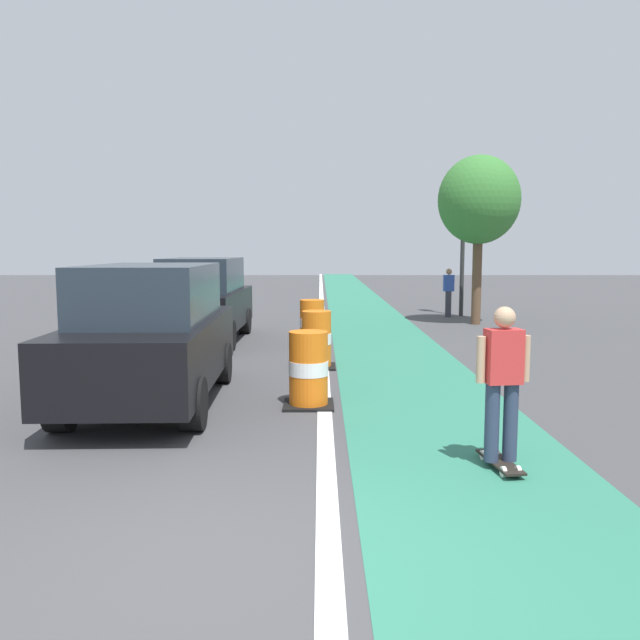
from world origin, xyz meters
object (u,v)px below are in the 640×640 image
(parked_suv_nearest, at_px, (149,334))
(traffic_barrel_mid, at_px, (314,340))
(traffic_barrel_front, at_px, (306,370))
(traffic_barrel_back, at_px, (309,324))
(traffic_light_corner, at_px, (461,211))
(pedestrian_crossing, at_px, (446,291))
(parked_suv_second, at_px, (201,299))
(street_tree_sidewalk, at_px, (476,201))
(skateboarder_on_lane, at_px, (500,382))

(parked_suv_nearest, height_order, traffic_barrel_mid, parked_suv_nearest)
(traffic_barrel_front, distance_m, traffic_barrel_back, 5.63)
(traffic_barrel_mid, xyz_separation_m, traffic_light_corner, (4.84, 9.33, 2.97))
(traffic_barrel_front, bearing_deg, parked_suv_nearest, 175.82)
(parked_suv_nearest, bearing_deg, pedestrian_crossing, 60.49)
(parked_suv_second, xyz_separation_m, street_tree_sidewalk, (7.55, 3.52, 2.63))
(parked_suv_nearest, xyz_separation_m, traffic_light_corner, (7.22, 12.17, 2.47))
(skateboarder_on_lane, distance_m, parked_suv_nearest, 5.14)
(street_tree_sidewalk, bearing_deg, parked_suv_nearest, -125.99)
(traffic_barrel_front, height_order, pedestrian_crossing, pedestrian_crossing)
(street_tree_sidewalk, bearing_deg, pedestrian_crossing, 101.72)
(traffic_barrel_front, distance_m, street_tree_sidewalk, 11.55)
(traffic_barrel_back, distance_m, street_tree_sidewalk, 7.26)
(parked_suv_nearest, bearing_deg, skateboarder_on_lane, -32.76)
(traffic_light_corner, distance_m, street_tree_sidewalk, 2.34)
(skateboarder_on_lane, height_order, pedestrian_crossing, skateboarder_on_lane)
(traffic_barrel_mid, xyz_separation_m, street_tree_sidewalk, (4.76, 6.99, 3.14))
(parked_suv_nearest, bearing_deg, street_tree_sidewalk, 54.01)
(traffic_barrel_front, xyz_separation_m, pedestrian_crossing, (4.43, 12.03, 0.33))
(parked_suv_second, xyz_separation_m, traffic_barrel_front, (2.69, -6.48, -0.50))
(skateboarder_on_lane, bearing_deg, traffic_light_corner, 79.02)
(street_tree_sidewalk, bearing_deg, traffic_barrel_back, -138.19)
(parked_suv_nearest, relative_size, traffic_barrel_front, 4.27)
(pedestrian_crossing, distance_m, street_tree_sidewalk, 3.49)
(traffic_barrel_mid, xyz_separation_m, pedestrian_crossing, (4.34, 9.03, 0.33))
(traffic_barrel_back, xyz_separation_m, street_tree_sidewalk, (4.88, 4.36, 3.14))
(traffic_barrel_front, xyz_separation_m, street_tree_sidewalk, (4.86, 10.00, 3.14))
(skateboarder_on_lane, height_order, traffic_barrel_back, skateboarder_on_lane)
(traffic_barrel_front, bearing_deg, street_tree_sidewalk, 64.08)
(skateboarder_on_lane, relative_size, parked_suv_second, 0.37)
(street_tree_sidewalk, bearing_deg, traffic_barrel_mid, -124.24)
(traffic_barrel_mid, distance_m, pedestrian_crossing, 10.03)
(traffic_barrel_mid, distance_m, traffic_light_corner, 10.92)
(traffic_light_corner, bearing_deg, skateboarder_on_lane, -100.98)
(traffic_light_corner, height_order, pedestrian_crossing, traffic_light_corner)
(traffic_barrel_front, distance_m, pedestrian_crossing, 12.83)
(skateboarder_on_lane, xyz_separation_m, traffic_light_corner, (2.90, 14.95, 2.59))
(skateboarder_on_lane, bearing_deg, parked_suv_nearest, 147.24)
(skateboarder_on_lane, relative_size, street_tree_sidewalk, 0.34)
(parked_suv_nearest, distance_m, pedestrian_crossing, 13.64)
(pedestrian_crossing, bearing_deg, parked_suv_nearest, -119.51)
(traffic_barrel_front, xyz_separation_m, traffic_barrel_mid, (0.10, 3.00, 0.00))
(pedestrian_crossing, bearing_deg, traffic_barrel_front, -110.23)
(skateboarder_on_lane, bearing_deg, traffic_barrel_back, 104.01)
(traffic_light_corner, relative_size, pedestrian_crossing, 3.17)
(parked_suv_nearest, distance_m, traffic_barrel_mid, 3.74)
(skateboarder_on_lane, height_order, traffic_barrel_mid, skateboarder_on_lane)
(traffic_barrel_front, distance_m, traffic_barrel_mid, 3.00)
(pedestrian_crossing, bearing_deg, traffic_light_corner, 30.54)
(skateboarder_on_lane, distance_m, street_tree_sidewalk, 13.21)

